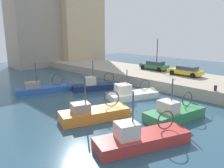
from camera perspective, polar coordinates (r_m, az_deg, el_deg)
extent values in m
plane|color=#2D5166|center=(21.27, 1.46, -5.38)|extent=(80.00, 80.00, 0.00)
cube|color=#ADA08C|center=(30.08, 17.20, 0.70)|extent=(9.00, 56.00, 1.20)
cube|color=white|center=(23.57, 5.26, -3.58)|extent=(5.62, 3.70, 1.22)
cone|color=white|center=(25.09, 11.23, -2.75)|extent=(1.47, 2.03, 1.84)
cube|color=#896B4C|center=(23.42, 5.29, -2.29)|extent=(5.37, 3.47, 0.08)
cube|color=beige|center=(22.77, 2.82, -1.29)|extent=(1.81, 1.75, 1.00)
cylinder|color=#4C4C51|center=(22.80, 3.81, 0.57)|extent=(0.10, 0.10, 2.52)
torus|color=#3F3833|center=(23.98, 8.40, -0.30)|extent=(1.13, 0.47, 1.17)
sphere|color=white|center=(23.81, 0.65, -2.90)|extent=(0.32, 0.32, 0.32)
cube|color=#BC3833|center=(14.22, 7.72, -15.25)|extent=(6.20, 3.70, 1.42)
cone|color=#BC3833|center=(16.05, 18.13, -12.38)|extent=(1.39, 1.84, 1.63)
cube|color=#9E7A51|center=(13.93, 7.81, -12.94)|extent=(5.92, 3.48, 0.08)
cube|color=beige|center=(13.22, 3.79, -11.81)|extent=(1.57, 1.51, 0.97)
cylinder|color=#4C4C51|center=(13.04, 5.34, -7.92)|extent=(0.10, 0.10, 2.85)
torus|color=#3F3833|center=(14.52, 13.57, -8.94)|extent=(1.20, 0.49, 1.24)
sphere|color=white|center=(14.18, -0.78, -14.26)|extent=(0.32, 0.32, 0.32)
cube|color=navy|center=(26.99, -4.02, -1.42)|extent=(5.86, 3.94, 1.35)
cone|color=navy|center=(27.90, 2.36, -0.91)|extent=(1.46, 1.74, 1.50)
cube|color=#9E7A51|center=(26.84, -4.04, -0.16)|extent=(5.59, 3.72, 0.08)
cube|color=beige|center=(26.56, -5.61, 0.81)|extent=(1.63, 1.63, 0.95)
cylinder|color=#4C4C51|center=(26.46, -4.88, 2.89)|extent=(0.10, 0.10, 2.95)
torus|color=#3F3833|center=(27.10, -0.79, 1.64)|extent=(1.21, 0.63, 1.30)
sphere|color=white|center=(27.47, -7.95, -0.82)|extent=(0.32, 0.32, 0.32)
cube|color=#2D60B7|center=(27.15, -17.09, -1.89)|extent=(6.21, 3.32, 1.13)
cone|color=#2D60B7|center=(27.83, -10.29, -1.15)|extent=(1.29, 1.66, 1.46)
cube|color=#B2A893|center=(27.02, -17.17, -0.85)|extent=(5.95, 3.12, 0.08)
cube|color=gray|center=(26.79, -19.66, -0.27)|extent=(1.84, 1.45, 0.72)
cylinder|color=#4C4C51|center=(26.64, -18.80, 2.05)|extent=(0.10, 0.10, 2.92)
torus|color=#3F3833|center=(27.15, -13.78, 1.13)|extent=(1.32, 0.47, 1.35)
sphere|color=white|center=(27.77, -21.08, -1.50)|extent=(0.32, 0.32, 0.32)
cube|color=orange|center=(17.99, -4.46, -8.92)|extent=(5.74, 3.46, 1.59)
cone|color=orange|center=(19.23, 4.10, -7.44)|extent=(1.38, 1.92, 1.73)
cube|color=#896B4C|center=(17.74, -4.50, -6.77)|extent=(5.48, 3.25, 0.08)
cube|color=gray|center=(17.25, -8.06, -6.03)|extent=(1.62, 1.48, 0.73)
cylinder|color=#4C4C51|center=(17.07, -6.88, -2.62)|extent=(0.10, 0.10, 2.84)
torus|color=#3F3833|center=(18.07, -0.07, -3.76)|extent=(1.30, 0.48, 1.34)
sphere|color=white|center=(18.38, -10.46, -7.83)|extent=(0.32, 0.32, 0.32)
cube|color=#388951|center=(18.59, 15.64, -8.64)|extent=(5.37, 2.81, 1.56)
cone|color=#388951|center=(20.79, 20.91, -6.71)|extent=(1.18, 1.93, 1.80)
cube|color=#896B4C|center=(18.35, 15.78, -6.60)|extent=(5.15, 2.62, 0.08)
cube|color=beige|center=(17.61, 14.17, -5.65)|extent=(1.36, 1.59, 0.90)
cylinder|color=#4C4C51|center=(17.62, 15.06, -2.87)|extent=(0.10, 0.10, 2.63)
torus|color=#3F3833|center=(19.21, 18.70, -3.65)|extent=(1.23, 0.28, 1.23)
sphere|color=white|center=(18.15, 9.84, -8.09)|extent=(0.32, 0.32, 0.32)
cube|color=gold|center=(30.74, 18.25, 3.04)|extent=(1.66, 4.35, 0.53)
cube|color=#384756|center=(30.56, 18.67, 3.90)|extent=(1.46, 2.44, 0.48)
cylinder|color=black|center=(30.79, 15.07, 2.86)|extent=(0.22, 0.64, 0.64)
cylinder|color=black|center=(32.20, 16.63, 3.19)|extent=(0.22, 0.64, 0.64)
cylinder|color=black|center=(29.38, 19.97, 2.05)|extent=(0.22, 0.64, 0.64)
cylinder|color=black|center=(30.86, 21.37, 2.43)|extent=(0.22, 0.64, 0.64)
cube|color=#387547|center=(34.37, 10.69, 4.52)|extent=(1.75, 4.34, 0.60)
cube|color=#384756|center=(34.18, 11.02, 5.36)|extent=(1.53, 2.43, 0.46)
cylinder|color=black|center=(34.60, 7.85, 4.26)|extent=(0.22, 0.64, 0.64)
cylinder|color=black|center=(35.96, 9.58, 4.53)|extent=(0.22, 0.64, 0.64)
cylinder|color=black|center=(32.88, 11.87, 3.65)|extent=(0.22, 0.64, 0.64)
cylinder|color=black|center=(34.30, 13.51, 3.95)|extent=(0.22, 0.64, 0.64)
cylinder|color=#2D2D33|center=(23.73, 24.94, -0.97)|extent=(0.28, 0.28, 0.55)
cylinder|color=#38383D|center=(33.52, 11.42, 7.17)|extent=(0.12, 0.12, 4.50)
sphere|color=#F2EACC|center=(33.37, 11.61, 11.27)|extent=(0.36, 0.36, 0.36)
cube|color=#D1B284|center=(51.09, -9.03, 16.65)|extent=(9.72, 7.46, 20.18)
cube|color=#A39384|center=(47.69, -19.16, 13.93)|extent=(9.50, 6.37, 16.12)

